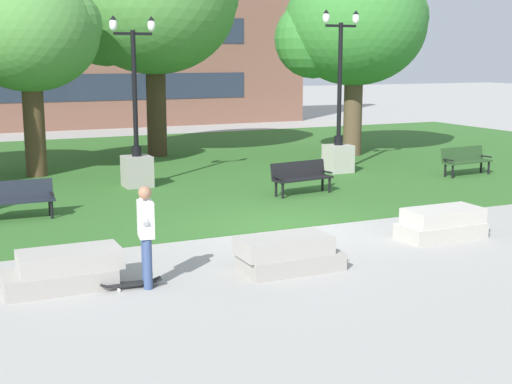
{
  "coord_description": "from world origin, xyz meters",
  "views": [
    {
      "loc": [
        -7.1,
        -13.67,
        3.77
      ],
      "look_at": [
        -1.44,
        -1.4,
        1.2
      ],
      "focal_mm": 50.0,
      "sensor_mm": 36.0,
      "label": 1
    }
  ],
  "objects_px": {
    "concrete_block_left": "(288,254)",
    "person_skateboarder": "(146,230)",
    "lamp_post_center": "(338,140)",
    "park_bench_near_right": "(465,159)",
    "concrete_block_center": "(64,270)",
    "park_bench_far_left": "(301,176)",
    "lamp_post_left": "(137,153)",
    "concrete_block_right": "(442,224)",
    "skateboard": "(131,283)",
    "park_bench_near_left": "(14,198)"
  },
  "relations": [
    {
      "from": "concrete_block_center",
      "to": "concrete_block_right",
      "type": "height_order",
      "value": "same"
    },
    {
      "from": "park_bench_far_left",
      "to": "lamp_post_left",
      "type": "distance_m",
      "value": 4.9
    },
    {
      "from": "concrete_block_left",
      "to": "lamp_post_left",
      "type": "xyz_separation_m",
      "value": [
        -0.19,
        9.26,
        0.71
      ]
    },
    {
      "from": "concrete_block_center",
      "to": "lamp_post_center",
      "type": "bearing_deg",
      "value": 39.12
    },
    {
      "from": "park_bench_near_right",
      "to": "concrete_block_center",
      "type": "bearing_deg",
      "value": -155.8
    },
    {
      "from": "skateboard",
      "to": "lamp_post_center",
      "type": "distance_m",
      "value": 12.96
    },
    {
      "from": "skateboard",
      "to": "lamp_post_left",
      "type": "xyz_separation_m",
      "value": [
        2.62,
        9.06,
        0.93
      ]
    },
    {
      "from": "lamp_post_center",
      "to": "concrete_block_left",
      "type": "bearing_deg",
      "value": -125.78
    },
    {
      "from": "park_bench_near_left",
      "to": "lamp_post_center",
      "type": "distance_m",
      "value": 10.9
    },
    {
      "from": "concrete_block_left",
      "to": "lamp_post_center",
      "type": "relative_size",
      "value": 0.36
    },
    {
      "from": "concrete_block_center",
      "to": "park_bench_far_left",
      "type": "xyz_separation_m",
      "value": [
        7.42,
        5.55,
        0.23
      ]
    },
    {
      "from": "concrete_block_right",
      "to": "lamp_post_left",
      "type": "height_order",
      "value": "lamp_post_left"
    },
    {
      "from": "park_bench_far_left",
      "to": "lamp_post_left",
      "type": "relative_size",
      "value": 0.38
    },
    {
      "from": "concrete_block_center",
      "to": "skateboard",
      "type": "height_order",
      "value": "concrete_block_center"
    },
    {
      "from": "person_skateboarder",
      "to": "skateboard",
      "type": "height_order",
      "value": "person_skateboarder"
    },
    {
      "from": "concrete_block_left",
      "to": "park_bench_far_left",
      "type": "height_order",
      "value": "park_bench_far_left"
    },
    {
      "from": "skateboard",
      "to": "lamp_post_center",
      "type": "relative_size",
      "value": 0.2
    },
    {
      "from": "person_skateboarder",
      "to": "park_bench_near_left",
      "type": "height_order",
      "value": "person_skateboarder"
    },
    {
      "from": "concrete_block_center",
      "to": "park_bench_near_left",
      "type": "xyz_separation_m",
      "value": [
        -0.16,
        5.59,
        0.23
      ]
    },
    {
      "from": "concrete_block_left",
      "to": "park_bench_near_left",
      "type": "bearing_deg",
      "value": 122.28
    },
    {
      "from": "park_bench_near_left",
      "to": "park_bench_far_left",
      "type": "xyz_separation_m",
      "value": [
        7.58,
        -0.04,
        0.0
      ]
    },
    {
      "from": "person_skateboarder",
      "to": "lamp_post_left",
      "type": "bearing_deg",
      "value": 75.54
    },
    {
      "from": "park_bench_near_right",
      "to": "lamp_post_left",
      "type": "distance_m",
      "value": 10.43
    },
    {
      "from": "skateboard",
      "to": "person_skateboarder",
      "type": "bearing_deg",
      "value": -10.87
    },
    {
      "from": "skateboard",
      "to": "park_bench_far_left",
      "type": "xyz_separation_m",
      "value": [
        6.43,
        6.02,
        0.45
      ]
    },
    {
      "from": "concrete_block_right",
      "to": "person_skateboarder",
      "type": "height_order",
      "value": "person_skateboarder"
    },
    {
      "from": "concrete_block_right",
      "to": "lamp_post_center",
      "type": "bearing_deg",
      "value": 73.23
    },
    {
      "from": "skateboard",
      "to": "park_bench_near_left",
      "type": "relative_size",
      "value": 0.57
    },
    {
      "from": "lamp_post_center",
      "to": "park_bench_near_right",
      "type": "bearing_deg",
      "value": -33.51
    },
    {
      "from": "skateboard",
      "to": "park_bench_far_left",
      "type": "relative_size",
      "value": 0.56
    },
    {
      "from": "concrete_block_left",
      "to": "person_skateboarder",
      "type": "relative_size",
      "value": 1.09
    },
    {
      "from": "park_bench_near_left",
      "to": "lamp_post_center",
      "type": "bearing_deg",
      "value": 15.11
    },
    {
      "from": "skateboard",
      "to": "lamp_post_left",
      "type": "distance_m",
      "value": 9.48
    },
    {
      "from": "concrete_block_right",
      "to": "skateboard",
      "type": "height_order",
      "value": "concrete_block_right"
    },
    {
      "from": "lamp_post_left",
      "to": "concrete_block_center",
      "type": "bearing_deg",
      "value": -112.79
    },
    {
      "from": "skateboard",
      "to": "lamp_post_center",
      "type": "xyz_separation_m",
      "value": [
        9.37,
        8.9,
        0.99
      ]
    },
    {
      "from": "skateboard",
      "to": "lamp_post_center",
      "type": "height_order",
      "value": "lamp_post_center"
    },
    {
      "from": "concrete_block_right",
      "to": "skateboard",
      "type": "relative_size",
      "value": 1.74
    },
    {
      "from": "skateboard",
      "to": "concrete_block_center",
      "type": "bearing_deg",
      "value": 154.33
    },
    {
      "from": "park_bench_far_left",
      "to": "lamp_post_left",
      "type": "xyz_separation_m",
      "value": [
        -3.81,
        3.04,
        0.48
      ]
    },
    {
      "from": "concrete_block_center",
      "to": "lamp_post_left",
      "type": "bearing_deg",
      "value": 67.21
    },
    {
      "from": "concrete_block_left",
      "to": "park_bench_far_left",
      "type": "distance_m",
      "value": 7.2
    },
    {
      "from": "person_skateboarder",
      "to": "lamp_post_center",
      "type": "relative_size",
      "value": 0.33
    },
    {
      "from": "park_bench_near_left",
      "to": "concrete_block_center",
      "type": "bearing_deg",
      "value": -88.39
    },
    {
      "from": "concrete_block_center",
      "to": "skateboard",
      "type": "distance_m",
      "value": 1.12
    },
    {
      "from": "lamp_post_center",
      "to": "lamp_post_left",
      "type": "bearing_deg",
      "value": 178.62
    },
    {
      "from": "concrete_block_left",
      "to": "skateboard",
      "type": "height_order",
      "value": "concrete_block_left"
    },
    {
      "from": "concrete_block_center",
      "to": "lamp_post_center",
      "type": "relative_size",
      "value": 0.37
    },
    {
      "from": "concrete_block_right",
      "to": "park_bench_near_left",
      "type": "height_order",
      "value": "park_bench_near_left"
    },
    {
      "from": "person_skateboarder",
      "to": "skateboard",
      "type": "distance_m",
      "value": 0.93
    }
  ]
}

